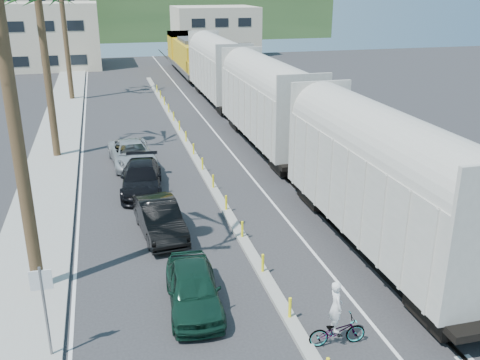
{
  "coord_description": "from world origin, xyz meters",
  "views": [
    {
      "loc": [
        -5.21,
        -11.75,
        10.25
      ],
      "look_at": [
        0.39,
        9.89,
        2.0
      ],
      "focal_mm": 40.0,
      "sensor_mm": 36.0,
      "label": 1
    }
  ],
  "objects_px": {
    "street_sign": "(44,300)",
    "car_lead": "(193,288)",
    "cyclist": "(337,325)",
    "car_second": "(160,219)"
  },
  "relations": [
    {
      "from": "car_lead",
      "to": "car_second",
      "type": "bearing_deg",
      "value": 97.91
    },
    {
      "from": "car_lead",
      "to": "car_second",
      "type": "height_order",
      "value": "car_second"
    },
    {
      "from": "car_lead",
      "to": "cyclist",
      "type": "xyz_separation_m",
      "value": [
        3.8,
        -3.04,
        -0.04
      ]
    },
    {
      "from": "street_sign",
      "to": "car_lead",
      "type": "height_order",
      "value": "street_sign"
    },
    {
      "from": "car_second",
      "to": "cyclist",
      "type": "distance_m",
      "value": 9.84
    },
    {
      "from": "street_sign",
      "to": "car_lead",
      "type": "bearing_deg",
      "value": 19.39
    },
    {
      "from": "car_second",
      "to": "cyclist",
      "type": "relative_size",
      "value": 2.17
    },
    {
      "from": "cyclist",
      "to": "street_sign",
      "type": "bearing_deg",
      "value": 83.49
    },
    {
      "from": "car_second",
      "to": "cyclist",
      "type": "bearing_deg",
      "value": -70.2
    },
    {
      "from": "car_lead",
      "to": "cyclist",
      "type": "height_order",
      "value": "cyclist"
    }
  ]
}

